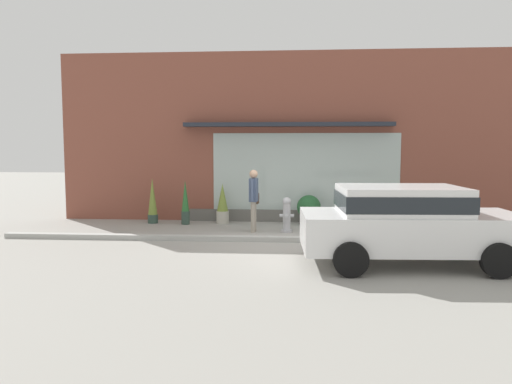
{
  "coord_description": "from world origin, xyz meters",
  "views": [
    {
      "loc": [
        0.19,
        -11.79,
        2.28
      ],
      "look_at": [
        -0.82,
        1.2,
        1.06
      ],
      "focal_mm": 34.27,
      "sensor_mm": 36.0,
      "label": 1
    }
  ],
  "objects": [
    {
      "name": "ground_plane",
      "position": [
        0.0,
        0.0,
        0.0
      ],
      "size": [
        60.0,
        60.0,
        0.0
      ],
      "primitive_type": "plane",
      "color": "#9E9B93"
    },
    {
      "name": "curb_strip",
      "position": [
        0.0,
        -0.2,
        0.06
      ],
      "size": [
        14.0,
        0.24,
        0.12
      ],
      "primitive_type": "cube",
      "color": "#B2B2AD",
      "rests_on": "ground_plane"
    },
    {
      "name": "storefront",
      "position": [
        0.01,
        3.19,
        2.51
      ],
      "size": [
        14.0,
        0.81,
        5.12
      ],
      "color": "brown",
      "rests_on": "ground_plane"
    },
    {
      "name": "fire_hydrant",
      "position": [
        0.01,
        1.12,
        0.47
      ],
      "size": [
        0.38,
        0.35,
        0.94
      ],
      "color": "#B2B2B7",
      "rests_on": "ground_plane"
    },
    {
      "name": "pedestrian_with_handbag",
      "position": [
        -0.87,
        1.1,
        0.96
      ],
      "size": [
        0.24,
        0.64,
        1.67
      ],
      "rotation": [
        0.0,
        0.0,
        1.44
      ],
      "color": "#9E9384",
      "rests_on": "ground_plane"
    },
    {
      "name": "parked_car_white",
      "position": [
        2.35,
        -2.34,
        0.87
      ],
      "size": [
        4.2,
        2.18,
        1.52
      ],
      "rotation": [
        0.0,
        0.0,
        0.05
      ],
      "color": "white",
      "rests_on": "ground_plane"
    },
    {
      "name": "potted_plant_corner_tall",
      "position": [
        -4.01,
        2.37,
        0.65
      ],
      "size": [
        0.3,
        0.3,
        1.35
      ],
      "color": "#33473D",
      "rests_on": "ground_plane"
    },
    {
      "name": "potted_plant_window_center",
      "position": [
        0.63,
        2.39,
        0.47
      ],
      "size": [
        0.69,
        0.69,
        0.87
      ],
      "color": "#33473D",
      "rests_on": "ground_plane"
    },
    {
      "name": "potted_plant_low_front",
      "position": [
        3.06,
        2.4,
        0.34
      ],
      "size": [
        0.55,
        0.55,
        0.69
      ],
      "color": "#33473D",
      "rests_on": "ground_plane"
    },
    {
      "name": "potted_plant_by_entrance",
      "position": [
        -2.98,
        2.22,
        0.62
      ],
      "size": [
        0.24,
        0.24,
        1.3
      ],
      "color": "#33473D",
      "rests_on": "ground_plane"
    },
    {
      "name": "potted_plant_near_hydrant",
      "position": [
        -1.91,
        2.44,
        0.57
      ],
      "size": [
        0.37,
        0.37,
        1.19
      ],
      "color": "#B7B2A3",
      "rests_on": "ground_plane"
    }
  ]
}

